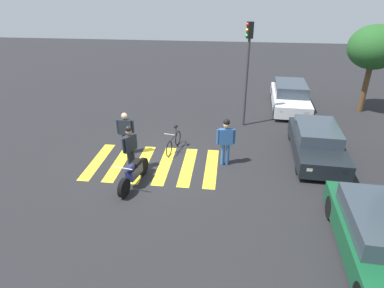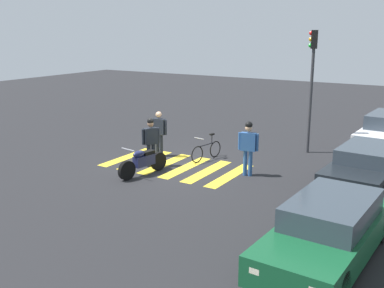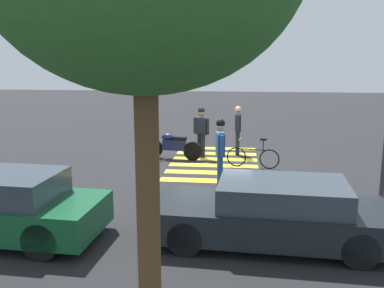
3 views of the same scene
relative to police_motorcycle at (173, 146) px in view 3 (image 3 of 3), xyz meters
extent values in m
plane|color=#232326|center=(-1.46, 0.34, -0.46)|extent=(60.00, 60.00, 0.00)
cylinder|color=black|center=(0.72, -0.13, -0.14)|extent=(0.67, 0.26, 0.65)
cylinder|color=black|center=(-0.71, 0.13, -0.14)|extent=(0.67, 0.26, 0.65)
cube|color=#1E234C|center=(-0.04, 0.01, 0.04)|extent=(0.84, 0.42, 0.36)
ellipsoid|color=#1E234C|center=(0.18, -0.03, 0.31)|extent=(0.52, 0.32, 0.24)
cube|color=black|center=(-0.24, 0.04, 0.28)|extent=(0.48, 0.32, 0.12)
cylinder|color=#A5A5AD|center=(0.64, -0.12, 0.56)|extent=(0.15, 0.62, 0.04)
torus|color=black|center=(-2.21, 0.83, -0.14)|extent=(0.64, 0.16, 0.64)
torus|color=black|center=(-3.27, 1.02, -0.14)|extent=(0.64, 0.16, 0.64)
cylinder|color=black|center=(-2.74, 0.93, 0.14)|extent=(0.83, 0.19, 0.04)
cylinder|color=black|center=(-3.06, 0.99, 0.31)|extent=(0.04, 0.04, 0.34)
cube|color=black|center=(-3.06, 0.99, 0.49)|extent=(0.21, 0.13, 0.06)
cylinder|color=#99999E|center=(-2.32, 0.85, 0.46)|extent=(0.11, 0.46, 0.03)
cylinder|color=#1E232D|center=(-1.03, -0.32, -0.04)|extent=(0.14, 0.14, 0.84)
cylinder|color=#1E232D|center=(-0.88, -0.42, -0.04)|extent=(0.14, 0.14, 0.84)
cube|color=#1E232D|center=(-0.95, -0.37, 0.67)|extent=(0.52, 0.43, 0.59)
sphere|color=#8C664C|center=(-0.95, -0.37, 1.12)|extent=(0.23, 0.23, 0.23)
cylinder|color=#1E232D|center=(-1.20, -0.21, 0.67)|extent=(0.09, 0.09, 0.56)
cylinder|color=#1E232D|center=(-0.71, -0.52, 0.67)|extent=(0.09, 0.09, 0.56)
sphere|color=black|center=(-0.95, -0.37, 1.22)|extent=(0.24, 0.24, 0.24)
cylinder|color=#1E232D|center=(-2.23, -1.00, -0.02)|extent=(0.14, 0.14, 0.88)
cylinder|color=#1E232D|center=(-2.24, -0.82, -0.02)|extent=(0.14, 0.14, 0.88)
cube|color=#1E232D|center=(-2.23, -0.91, 0.73)|extent=(0.23, 0.52, 0.62)
sphere|color=tan|center=(-2.23, -0.91, 1.20)|extent=(0.24, 0.24, 0.24)
cylinder|color=#1E232D|center=(-2.22, -1.22, 0.73)|extent=(0.09, 0.09, 0.59)
cylinder|color=#1E232D|center=(-2.25, -0.61, 0.73)|extent=(0.09, 0.09, 0.59)
cylinder|color=#2D5999|center=(-1.76, 3.00, -0.02)|extent=(0.14, 0.14, 0.88)
cylinder|color=#2D5999|center=(-1.80, 3.17, -0.02)|extent=(0.14, 0.14, 0.88)
cube|color=#2D5999|center=(-1.78, 3.09, 0.73)|extent=(0.29, 0.54, 0.62)
sphere|color=tan|center=(-1.78, 3.09, 1.20)|extent=(0.24, 0.24, 0.24)
cylinder|color=#2D5999|center=(-1.73, 2.78, 0.73)|extent=(0.09, 0.09, 0.59)
cylinder|color=#2D5999|center=(-1.83, 3.39, 0.73)|extent=(0.09, 0.09, 0.59)
sphere|color=black|center=(-1.78, 3.09, 1.31)|extent=(0.25, 0.25, 0.25)
cube|color=yellow|center=(-1.46, -1.91, -0.46)|extent=(2.93, 0.45, 0.01)
cube|color=yellow|center=(-1.46, -1.01, -0.46)|extent=(2.93, 0.45, 0.01)
cube|color=yellow|center=(-1.46, -0.11, -0.46)|extent=(2.93, 0.45, 0.01)
cube|color=yellow|center=(-1.46, 0.79, -0.46)|extent=(2.93, 0.45, 0.01)
cube|color=yellow|center=(-1.46, 1.69, -0.46)|extent=(2.93, 0.45, 0.01)
cube|color=yellow|center=(-1.46, 2.59, -0.46)|extent=(2.93, 0.45, 0.01)
cylinder|color=black|center=(-1.36, 7.40, -0.14)|extent=(0.66, 0.26, 0.65)
cylinder|color=black|center=(-1.45, 5.83, -0.14)|extent=(0.66, 0.26, 0.65)
cylinder|color=black|center=(-4.36, 7.57, -0.14)|extent=(0.66, 0.26, 0.65)
cylinder|color=black|center=(-4.45, 5.99, -0.14)|extent=(0.66, 0.26, 0.65)
cube|color=black|center=(-2.91, 6.70, 0.02)|extent=(4.52, 2.04, 0.60)
cube|color=#333D47|center=(-3.13, 6.71, 0.55)|extent=(2.47, 1.71, 0.46)
cube|color=#F2EDCC|center=(-0.71, 7.15, 0.11)|extent=(0.09, 0.20, 0.12)
cube|color=#F2EDCC|center=(-0.77, 6.00, 0.11)|extent=(0.09, 0.20, 0.12)
cylinder|color=black|center=(1.14, 7.86, -0.12)|extent=(0.71, 0.26, 0.69)
cylinder|color=black|center=(1.06, 6.32, -0.12)|extent=(0.71, 0.26, 0.69)
cylinder|color=brown|center=(-1.33, 10.30, 1.20)|extent=(0.26, 0.26, 3.32)
camera|label=1|loc=(9.39, 3.12, 5.89)|focal=30.77mm
camera|label=2|loc=(11.96, 9.24, 4.39)|focal=42.90mm
camera|label=3|loc=(-2.28, 14.67, 3.09)|focal=40.58mm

